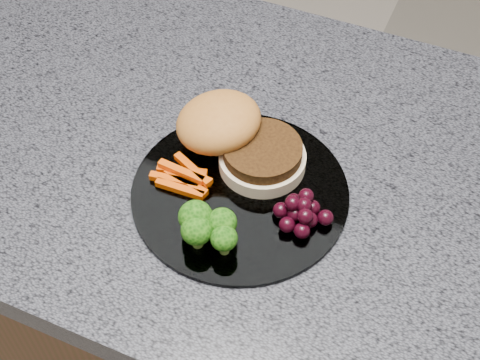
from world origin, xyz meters
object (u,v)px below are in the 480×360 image
object	(u,v)px
island_cabinet	(203,308)
plate	(240,192)
burger	(234,137)
grape_bunch	(301,212)

from	to	relation	value
island_cabinet	plate	distance (m)	0.49
island_cabinet	burger	distance (m)	0.51
burger	grape_bunch	world-z (taller)	burger
island_cabinet	grape_bunch	distance (m)	0.53
burger	grape_bunch	size ratio (longest dim) A/B	2.69
island_cabinet	burger	xyz separation A→B (m)	(0.07, -0.01, 0.50)
plate	grape_bunch	size ratio (longest dim) A/B	3.75
plate	grape_bunch	xyz separation A→B (m)	(0.08, -0.01, 0.02)
plate	burger	size ratio (longest dim) A/B	1.39
burger	grape_bunch	distance (m)	0.13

